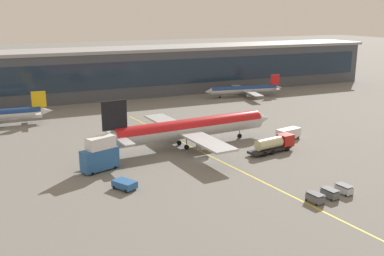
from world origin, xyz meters
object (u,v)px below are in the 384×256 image
object	(u,v)px
fuel_tanker	(274,144)
baggage_cart_1	(330,193)
main_airliner	(190,128)
catering_lift	(100,154)
pushback_tug	(125,184)
baggage_cart_2	(344,189)
baggage_cart_0	(315,198)
commuter_jet_near	(244,90)
lavatory_truck	(288,133)

from	to	relation	value
fuel_tanker	baggage_cart_1	world-z (taller)	fuel_tanker
fuel_tanker	main_airliner	bearing A→B (deg)	142.36
fuel_tanker	catering_lift	xyz separation A→B (m)	(-34.75, 3.59, 1.32)
pushback_tug	baggage_cart_2	xyz separation A→B (m)	(31.02, -15.86, -0.07)
baggage_cart_1	main_airliner	bearing A→B (deg)	104.45
baggage_cart_0	baggage_cart_1	distance (m)	3.20
pushback_tug	commuter_jet_near	distance (m)	84.62
catering_lift	main_airliner	bearing A→B (deg)	18.96
baggage_cart_1	commuter_jet_near	distance (m)	83.36
fuel_tanker	catering_lift	distance (m)	34.96
lavatory_truck	catering_lift	distance (m)	42.88
pushback_tug	baggage_cart_0	bearing A→B (deg)	-34.10
main_airliner	commuter_jet_near	distance (m)	58.86
baggage_cart_1	baggage_cart_2	xyz separation A→B (m)	(3.17, 0.42, 0.00)
main_airliner	baggage_cart_1	xyz separation A→B (m)	(8.67, -33.64, -3.16)
lavatory_truck	main_airliner	bearing A→B (deg)	168.64
main_airliner	lavatory_truck	bearing A→B (deg)	-11.36
lavatory_truck	fuel_tanker	bearing A→B (deg)	-141.66
fuel_tanker	baggage_cart_1	xyz separation A→B (m)	(-5.26, -22.90, -0.96)
catering_lift	baggage_cart_1	world-z (taller)	catering_lift
baggage_cart_2	baggage_cart_0	bearing A→B (deg)	-172.42
baggage_cart_0	baggage_cart_2	xyz separation A→B (m)	(6.34, 0.84, 0.00)
baggage_cart_1	baggage_cart_2	bearing A→B (deg)	7.58
lavatory_truck	baggage_cart_2	distance (m)	30.54
pushback_tug	main_airliner	bearing A→B (deg)	42.14
baggage_cart_0	baggage_cart_1	world-z (taller)	same
baggage_cart_1	baggage_cart_0	bearing A→B (deg)	-172.42
lavatory_truck	commuter_jet_near	world-z (taller)	commuter_jet_near
baggage_cart_0	catering_lift	bearing A→B (deg)	134.36
lavatory_truck	baggage_cart_0	size ratio (longest dim) A/B	2.17
main_airliner	lavatory_truck	xyz separation A→B (m)	(21.94, -4.41, -2.52)
main_airliner	catering_lift	world-z (taller)	main_airliner
main_airliner	baggage_cart_0	bearing A→B (deg)	-80.83
baggage_cart_0	commuter_jet_near	distance (m)	84.96
baggage_cart_2	commuter_jet_near	distance (m)	81.85
pushback_tug	baggage_cart_2	bearing A→B (deg)	-27.08
pushback_tug	commuter_jet_near	bearing A→B (deg)	46.41
lavatory_truck	catering_lift	size ratio (longest dim) A/B	0.85
main_airliner	baggage_cart_0	xyz separation A→B (m)	(5.50, -34.07, -3.16)
pushback_tug	baggage_cart_1	bearing A→B (deg)	-30.31
main_airliner	fuel_tanker	size ratio (longest dim) A/B	3.78
fuel_tanker	baggage_cart_1	size ratio (longest dim) A/B	3.91
fuel_tanker	catering_lift	world-z (taller)	catering_lift
baggage_cart_0	baggage_cart_1	size ratio (longest dim) A/B	1.00
baggage_cart_2	commuter_jet_near	xyz separation A→B (m)	(27.32, 77.14, 1.62)
lavatory_truck	baggage_cart_1	bearing A→B (deg)	-114.42
main_airliner	baggage_cart_0	size ratio (longest dim) A/B	14.77
fuel_tanker	lavatory_truck	bearing A→B (deg)	38.34
catering_lift	commuter_jet_near	world-z (taller)	commuter_jet_near
main_airliner	lavatory_truck	size ratio (longest dim) A/B	6.80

